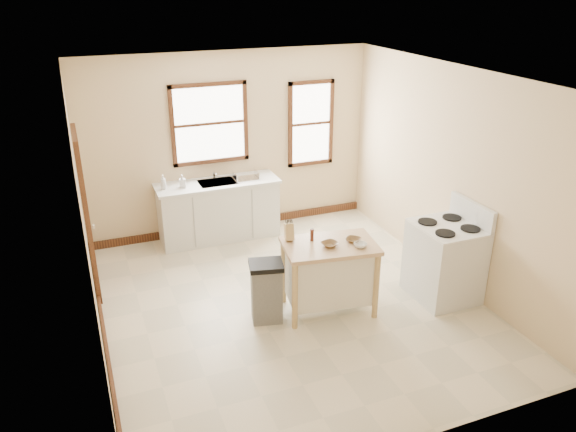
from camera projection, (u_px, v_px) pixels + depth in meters
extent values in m
plane|color=#C1B799|center=(290.00, 303.00, 7.03)|extent=(5.00, 5.00, 0.00)
plane|color=white|center=(290.00, 77.00, 5.92)|extent=(5.00, 5.00, 0.00)
cube|color=#CFB688|center=(230.00, 144.00, 8.61)|extent=(4.50, 0.04, 2.80)
cube|color=#CFB688|center=(85.00, 230.00, 5.72)|extent=(0.04, 5.00, 2.80)
cube|color=#CFB688|center=(451.00, 176.00, 7.24)|extent=(0.04, 5.00, 2.80)
cube|color=black|center=(86.00, 214.00, 6.98)|extent=(0.06, 0.90, 2.10)
cube|color=black|center=(233.00, 224.00, 9.12)|extent=(4.50, 0.04, 0.12)
cube|color=black|center=(105.00, 338.00, 6.26)|extent=(0.04, 5.00, 0.12)
cylinder|color=silver|center=(214.00, 172.00, 8.56)|extent=(0.03, 0.03, 0.22)
imported|color=#B2B2B2|center=(163.00, 182.00, 8.13)|extent=(0.09, 0.09, 0.22)
imported|color=#B2B2B2|center=(182.00, 181.00, 8.20)|extent=(0.10, 0.10, 0.19)
cylinder|color=#471F13|center=(312.00, 235.00, 6.63)|extent=(0.05, 0.05, 0.15)
imported|color=brown|center=(330.00, 244.00, 6.51)|extent=(0.23, 0.23, 0.05)
imported|color=brown|center=(353.00, 240.00, 6.62)|extent=(0.25, 0.25, 0.04)
imported|color=silver|center=(360.00, 245.00, 6.49)|extent=(0.20, 0.20, 0.05)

